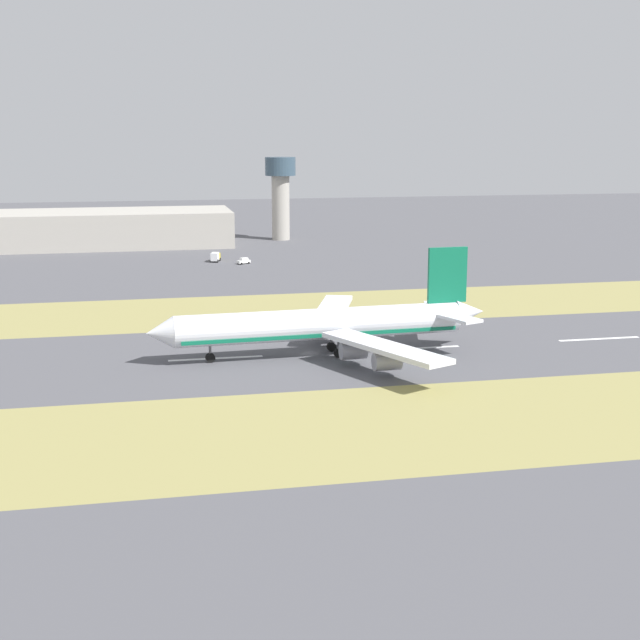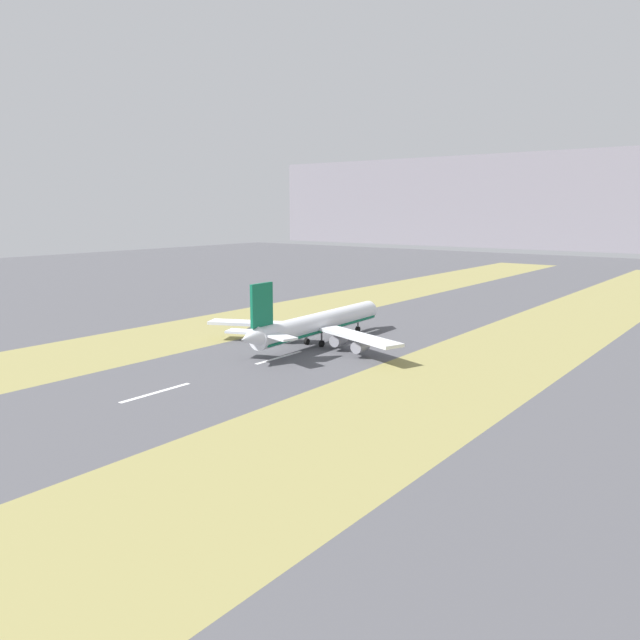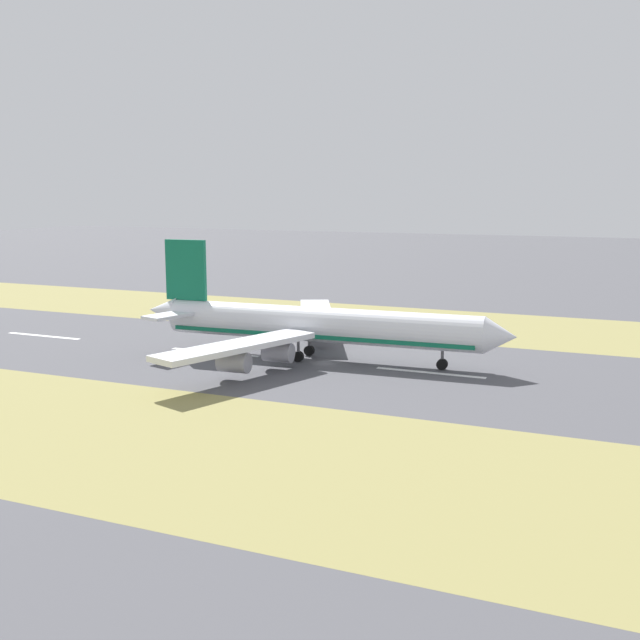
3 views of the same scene
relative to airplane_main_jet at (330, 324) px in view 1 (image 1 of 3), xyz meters
name	(u,v)px [view 1 (image 1 of 3)]	position (x,y,z in m)	size (l,w,h in m)	color
ground_plane	(309,354)	(1.66, 3.65, -6.02)	(800.00, 800.00, 0.00)	#4C4C51
grass_median_west	(368,427)	(-43.34, 3.65, -6.02)	(40.00, 600.00, 0.01)	olive
grass_median_east	(274,309)	(46.66, 3.65, -6.02)	(40.00, 600.00, 0.01)	olive
centreline_dash_near	(599,339)	(1.66, -58.10, -6.01)	(1.20, 18.00, 0.01)	silver
centreline_dash_mid	(416,348)	(1.66, -18.10, -6.01)	(1.20, 18.00, 0.01)	silver
centreline_dash_far	(216,358)	(1.66, 21.90, -6.01)	(1.20, 18.00, 0.01)	silver
airplane_main_jet	(330,324)	(0.00, 0.00, 0.00)	(64.06, 67.19, 20.20)	silver
terminal_building	(77,229)	(179.90, 57.28, 0.54)	(36.00, 114.13, 13.11)	#A39E93
control_tower	(281,189)	(186.02, -20.82, 14.00)	(12.00, 12.00, 32.47)	#A39E93
service_truck	(215,257)	(130.42, 10.28, -4.36)	(6.38, 3.90, 3.10)	gold
apron_car	(244,261)	(123.25, 1.73, -5.02)	(3.65, 4.73, 2.03)	white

